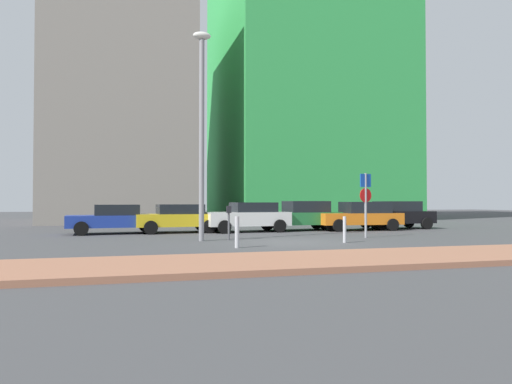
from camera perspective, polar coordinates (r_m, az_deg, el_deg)
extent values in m
plane|color=#424244|center=(17.39, 4.15, -6.20)|extent=(120.00, 120.00, 0.00)
cube|color=#9E664C|center=(12.17, 13.31, -7.99)|extent=(40.00, 3.29, 0.14)
cube|color=#1E389E|center=(22.96, -16.94, -3.44)|extent=(4.50, 2.09, 0.56)
cube|color=black|center=(22.94, -16.77, -2.12)|extent=(2.12, 1.77, 0.50)
cylinder|color=black|center=(22.06, -20.71, -4.24)|extent=(0.65, 0.27, 0.64)
cylinder|color=black|center=(23.82, -20.64, -4.01)|extent=(0.65, 0.27, 0.64)
cylinder|color=black|center=(22.22, -12.98, -4.26)|extent=(0.65, 0.27, 0.64)
cylinder|color=black|center=(23.97, -13.49, -4.03)|extent=(0.65, 0.27, 0.64)
cube|color=gold|center=(23.05, -9.64, -3.42)|extent=(4.15, 2.04, 0.60)
cube|color=black|center=(23.06, -9.34, -2.09)|extent=(2.26, 1.79, 0.47)
cylinder|color=black|center=(21.99, -12.82, -4.29)|extent=(0.65, 0.26, 0.64)
cylinder|color=black|center=(23.78, -13.28, -4.06)|extent=(0.65, 0.26, 0.64)
cylinder|color=black|center=(22.45, -5.78, -4.25)|extent=(0.65, 0.26, 0.64)
cylinder|color=black|center=(24.21, -6.75, -4.03)|extent=(0.65, 0.26, 0.64)
cube|color=white|center=(23.29, -1.12, -3.31)|extent=(4.25, 2.02, 0.68)
cube|color=black|center=(23.38, -0.35, -1.88)|extent=(2.20, 1.75, 0.48)
cylinder|color=black|center=(22.06, -3.91, -4.31)|extent=(0.65, 0.26, 0.64)
cylinder|color=black|center=(23.77, -5.03, -4.09)|extent=(0.65, 0.26, 0.64)
cylinder|color=black|center=(22.96, 2.92, -4.19)|extent=(0.65, 0.26, 0.64)
cylinder|color=black|center=(24.60, 1.38, -3.99)|extent=(0.65, 0.26, 0.64)
cube|color=#237238|center=(24.59, 5.33, -3.24)|extent=(4.26, 1.97, 0.64)
cube|color=black|center=(24.73, 6.16, -1.80)|extent=(2.18, 1.76, 0.59)
cylinder|color=black|center=(23.23, 2.94, -4.16)|extent=(0.65, 0.24, 0.64)
cylinder|color=black|center=(24.96, 1.48, -3.95)|extent=(0.65, 0.24, 0.64)
cylinder|color=black|center=(24.36, 9.28, -4.00)|extent=(0.65, 0.24, 0.64)
cylinder|color=black|center=(26.02, 7.47, -3.83)|extent=(0.65, 0.24, 0.64)
cube|color=orange|center=(25.20, 12.45, -3.22)|extent=(4.47, 1.94, 0.60)
cube|color=black|center=(25.37, 13.26, -1.86)|extent=(2.39, 1.73, 0.59)
cylinder|color=black|center=(23.77, 10.15, -4.07)|extent=(0.65, 0.24, 0.64)
cylinder|color=black|center=(25.42, 8.51, -3.89)|extent=(0.65, 0.24, 0.64)
cylinder|color=black|center=(25.13, 16.45, -3.89)|extent=(0.65, 0.24, 0.64)
cylinder|color=black|center=(26.70, 14.51, -3.74)|extent=(0.65, 0.24, 0.64)
cube|color=black|center=(27.18, 16.81, -2.97)|extent=(4.10, 1.80, 0.67)
cube|color=black|center=(27.21, 16.95, -1.68)|extent=(2.25, 1.64, 0.55)
cylinder|color=black|center=(25.74, 15.19, -3.83)|extent=(0.64, 0.23, 0.64)
cylinder|color=black|center=(27.26, 13.37, -3.69)|extent=(0.64, 0.23, 0.64)
cylinder|color=black|center=(27.22, 20.27, -3.65)|extent=(0.64, 0.23, 0.64)
cylinder|color=black|center=(28.67, 18.28, -3.54)|extent=(0.64, 0.23, 0.64)
cylinder|color=gray|center=(20.03, 13.34, -1.62)|extent=(0.10, 0.10, 2.72)
cube|color=#1447B7|center=(20.05, 13.33, 1.40)|extent=(0.55, 0.15, 0.55)
cylinder|color=red|center=(20.03, 13.34, -0.40)|extent=(0.59, 0.15, 0.60)
cylinder|color=#4C4C51|center=(18.29, -3.37, -4.27)|extent=(0.08, 0.08, 1.07)
cube|color=black|center=(18.27, -3.37, -2.16)|extent=(0.18, 0.14, 0.28)
cylinder|color=gray|center=(18.18, -6.70, 6.40)|extent=(0.20, 0.20, 7.84)
ellipsoid|color=silver|center=(19.14, -6.67, 18.56)|extent=(0.70, 0.36, 0.30)
cylinder|color=#B7B7BC|center=(15.25, -2.35, -4.95)|extent=(0.15, 0.15, 1.04)
cylinder|color=#B7B7BC|center=(17.46, 10.85, -4.56)|extent=(0.12, 0.12, 0.97)
cube|color=green|center=(45.94, 5.57, 15.87)|extent=(15.20, 16.98, 30.01)
cube|color=gray|center=(38.70, -16.18, 9.79)|extent=(10.45, 12.89, 17.74)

